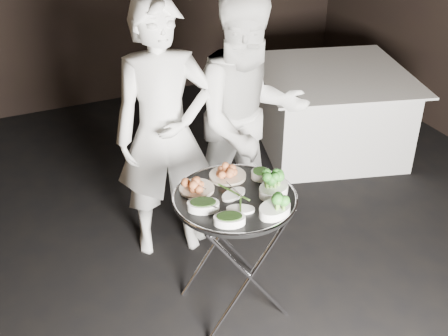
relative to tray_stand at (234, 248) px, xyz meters
name	(u,v)px	position (x,y,z in m)	size (l,w,h in m)	color
floor	(227,306)	(-0.04, 0.02, -0.49)	(6.00, 7.00, 0.05)	black
tray_stand	(234,248)	(0.00, 0.00, 0.00)	(0.56, 0.48, 0.83)	silver
serving_tray	(235,198)	(0.00, 0.00, 0.37)	(0.72, 0.72, 0.04)	black
potato_plate_a	(197,185)	(-0.17, 0.15, 0.41)	(0.21, 0.21, 0.08)	beige
potato_plate_b	(228,172)	(0.05, 0.21, 0.41)	(0.22, 0.22, 0.08)	beige
greens_bowl	(261,173)	(0.23, 0.12, 0.41)	(0.12, 0.12, 0.07)	white
asparagus_plate_a	(234,193)	(0.00, 0.01, 0.39)	(0.19, 0.15, 0.03)	white
asparagus_plate_b	(240,209)	(-0.03, -0.14, 0.39)	(0.18, 0.15, 0.03)	white
spinach_bowl_a	(203,204)	(-0.21, -0.04, 0.41)	(0.21, 0.17, 0.07)	white
spinach_bowl_b	(229,219)	(-0.14, -0.22, 0.41)	(0.20, 0.17, 0.07)	white
broccoli_bowl_a	(274,188)	(0.22, -0.06, 0.42)	(0.24, 0.21, 0.08)	white
broccoli_bowl_b	(275,208)	(0.13, -0.24, 0.42)	(0.24, 0.20, 0.08)	white
serving_utensils	(232,183)	(0.02, 0.07, 0.42)	(0.57, 0.41, 0.01)	silver
waiter_left	(164,134)	(-0.15, 0.78, 0.45)	(0.67, 0.44, 1.83)	white
waiter_right	(249,120)	(0.45, 0.72, 0.45)	(0.89, 0.69, 1.83)	white
dining_table	(330,111)	(1.72, 1.54, -0.08)	(1.35, 1.35, 0.77)	white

